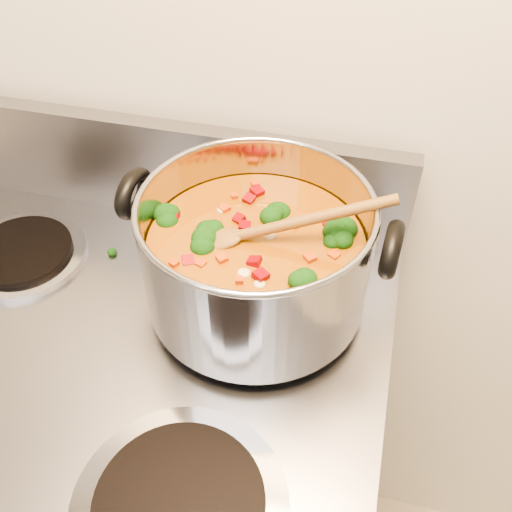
{
  "coord_description": "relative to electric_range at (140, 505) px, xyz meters",
  "views": [
    {
      "loc": [
        0.28,
        0.8,
        1.51
      ],
      "look_at": [
        0.15,
        1.3,
        1.01
      ],
      "focal_mm": 40.0,
      "sensor_mm": 36.0,
      "label": 1
    }
  ],
  "objects": [
    {
      "name": "stockpot",
      "position": [
        0.18,
        0.14,
        0.54
      ],
      "size": [
        0.35,
        0.29,
        0.17
      ],
      "rotation": [
        0.0,
        0.0,
        -0.07
      ],
      "color": "#9FA0A7",
      "rests_on": "electric_range"
    },
    {
      "name": "electric_range",
      "position": [
        0.0,
        0.0,
        0.0
      ],
      "size": [
        0.74,
        0.67,
        1.08
      ],
      "color": "gray",
      "rests_on": "ground"
    },
    {
      "name": "cooktop_crumbs",
      "position": [
        0.19,
        0.22,
        0.46
      ],
      "size": [
        0.34,
        0.17,
        0.01
      ],
      "color": "black",
      "rests_on": "electric_range"
    },
    {
      "name": "wooden_spoon",
      "position": [
        0.19,
        0.14,
        0.59
      ],
      "size": [
        0.24,
        0.08,
        0.09
      ],
      "rotation": [
        0.0,
        0.0,
        0.22
      ],
      "color": "brown",
      "rests_on": "stockpot"
    }
  ]
}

